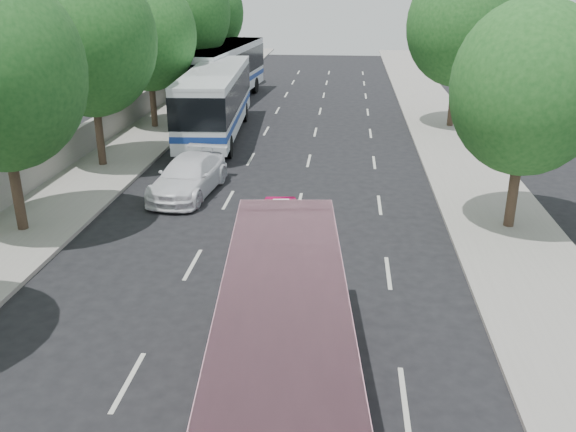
# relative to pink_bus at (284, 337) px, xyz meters

# --- Properties ---
(ground) EXTENTS (120.00, 120.00, 0.00)m
(ground) POSITION_rel_pink_bus_xyz_m (-1.69, 2.78, -1.88)
(ground) COLOR black
(ground) RESTS_ON ground
(sidewalk_left) EXTENTS (4.00, 90.00, 0.15)m
(sidewalk_left) POSITION_rel_pink_bus_xyz_m (-10.19, 22.78, -1.81)
(sidewalk_left) COLOR #9E998E
(sidewalk_left) RESTS_ON ground
(sidewalk_right) EXTENTS (4.00, 90.00, 0.12)m
(sidewalk_right) POSITION_rel_pink_bus_xyz_m (6.81, 22.78, -1.82)
(sidewalk_right) COLOR #9E998E
(sidewalk_right) RESTS_ON ground
(low_wall) EXTENTS (0.30, 90.00, 1.50)m
(low_wall) POSITION_rel_pink_bus_xyz_m (-11.99, 22.78, -0.98)
(low_wall) COLOR #9E998E
(low_wall) RESTS_ON sidewalk_left
(tree_left_c) EXTENTS (6.00, 6.00, 9.35)m
(tree_left_c) POSITION_rel_pink_bus_xyz_m (-10.31, 16.73, 4.24)
(tree_left_c) COLOR #38281E
(tree_left_c) RESTS_ON ground
(tree_left_d) EXTENTS (5.52, 5.52, 8.60)m
(tree_left_d) POSITION_rel_pink_bus_xyz_m (-10.21, 24.73, 3.75)
(tree_left_d) COLOR #38281E
(tree_left_d) RESTS_ON ground
(tree_left_e) EXTENTS (6.30, 6.30, 9.82)m
(tree_left_e) POSITION_rel_pink_bus_xyz_m (-10.11, 32.73, 4.55)
(tree_left_e) COLOR #38281E
(tree_left_e) RESTS_ON ground
(tree_left_f) EXTENTS (5.88, 5.88, 9.16)m
(tree_left_f) POSITION_rel_pink_bus_xyz_m (-10.31, 40.73, 4.12)
(tree_left_f) COLOR #38281E
(tree_left_f) RESTS_ON ground
(tree_right_near) EXTENTS (5.10, 5.10, 7.95)m
(tree_right_near) POSITION_rel_pink_bus_xyz_m (7.09, 10.73, 3.32)
(tree_right_near) COLOR #38281E
(tree_right_near) RESTS_ON ground
(tree_right_far) EXTENTS (6.00, 6.00, 9.35)m
(tree_right_far) POSITION_rel_pink_bus_xyz_m (7.39, 26.73, 4.24)
(tree_right_far) COLOR #38281E
(tree_right_far) RESTS_ON ground
(pink_bus) EXTENTS (3.25, 9.65, 3.02)m
(pink_bus) POSITION_rel_pink_bus_xyz_m (0.00, 0.00, 0.00)
(pink_bus) COLOR #FDA3BB
(pink_bus) RESTS_ON ground
(pink_taxi) EXTENTS (2.08, 4.16, 1.36)m
(pink_taxi) POSITION_rel_pink_bus_xyz_m (-0.99, 8.78, -1.20)
(pink_taxi) COLOR #FF1672
(pink_taxi) RESTS_ON ground
(white_pickup) EXTENTS (2.73, 5.48, 1.53)m
(white_pickup) POSITION_rel_pink_bus_xyz_m (-5.34, 13.41, -1.12)
(white_pickup) COLOR white
(white_pickup) RESTS_ON ground
(tour_coach_front) EXTENTS (3.55, 12.70, 3.75)m
(tour_coach_front) POSITION_rel_pink_bus_xyz_m (-6.19, 23.20, 0.38)
(tour_coach_front) COLOR white
(tour_coach_front) RESTS_ON ground
(tour_coach_rear) EXTENTS (4.03, 13.55, 4.00)m
(tour_coach_rear) POSITION_rel_pink_bus_xyz_m (-7.72, 33.09, 0.52)
(tour_coach_rear) COLOR silver
(tour_coach_rear) RESTS_ON ground
(taxi_roof_sign) EXTENTS (0.57, 0.25, 0.18)m
(taxi_roof_sign) POSITION_rel_pink_bus_xyz_m (-0.99, 8.78, -0.43)
(taxi_roof_sign) COLOR silver
(taxi_roof_sign) RESTS_ON pink_taxi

